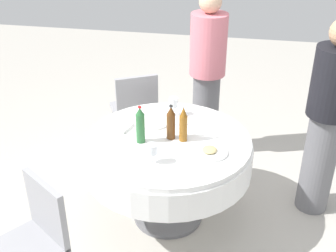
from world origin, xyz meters
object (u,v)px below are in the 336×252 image
bottle_brown_north (171,123)px  chair_rear (35,236)px  person_far (207,73)px  plate_right (209,151)px  plate_east (153,123)px  person_south (328,118)px  bottle_amber_south (183,125)px  bottle_green_far (140,125)px  wine_glass_inner (173,103)px  chair_near (135,107)px  dining_table (168,156)px  wine_glass_front (152,149)px

bottle_brown_north → chair_rear: size_ratio=0.31×
bottle_brown_north → person_far: size_ratio=0.17×
bottle_brown_north → plate_right: 0.36m
plate_east → person_south: person_south is taller
bottle_amber_south → plate_right: bottle_amber_south is taller
bottle_green_far → bottle_brown_north: (-0.10, 0.21, -0.01)m
bottle_brown_north → chair_rear: 1.21m
bottle_amber_south → bottle_brown_north: 0.10m
wine_glass_inner → chair_near: bearing=-137.7°
bottle_green_far → wine_glass_inner: size_ratio=1.90×
person_far → chair_near: size_ratio=1.85×
bottle_brown_north → plate_east: (-0.19, -0.18, -0.12)m
dining_table → person_south: bearing=107.3°
plate_east → chair_rear: size_ratio=0.28×
chair_rear → plate_east: bearing=-78.2°
wine_glass_front → wine_glass_inner: 0.72m
plate_right → bottle_amber_south: bearing=-122.9°
plate_right → person_far: 1.25m
person_south → chair_rear: person_south is taller
chair_near → plate_east: bearing=-93.0°
wine_glass_front → person_south: person_south is taller
plate_east → chair_rear: (1.14, -0.49, -0.23)m
plate_east → bottle_brown_north: bearing=42.9°
wine_glass_front → plate_east: 0.56m
chair_near → chair_rear: same height
bottle_brown_north → person_south: person_south is taller
bottle_amber_south → chair_near: 1.15m
dining_table → plate_east: bearing=-142.4°
bottle_brown_north → wine_glass_inner: (-0.37, -0.05, -0.02)m
wine_glass_inner → person_south: (0.03, 1.20, -0.00)m
wine_glass_inner → plate_right: (0.53, 0.35, -0.10)m
dining_table → bottle_brown_north: size_ratio=4.68×
plate_right → person_far: person_far is taller
bottle_green_far → chair_near: (-0.99, -0.31, -0.36)m
wine_glass_inner → chair_rear: (1.32, -0.62, -0.33)m
person_south → chair_rear: bearing=-71.8°
dining_table → bottle_brown_north: (-0.02, 0.02, 0.28)m
bottle_brown_north → bottle_green_far: bearing=-65.3°
wine_glass_front → wine_glass_inner: size_ratio=0.94×
bottle_brown_north → wine_glass_inner: bottle_brown_north is taller
plate_east → plate_right: (0.35, 0.49, 0.00)m
dining_table → bottle_brown_north: bearing=130.6°
bottle_amber_south → chair_near: bottle_amber_south is taller
bottle_green_far → plate_east: bearing=174.9°
plate_east → chair_rear: 1.26m
bottle_brown_north → wine_glass_inner: size_ratio=1.78×
bottle_green_far → plate_right: (0.06, 0.51, -0.12)m
chair_rear → bottle_amber_south: bearing=-94.5°
bottle_green_far → plate_right: size_ratio=1.12×
wine_glass_inner → chair_near: (-0.52, -0.47, -0.33)m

